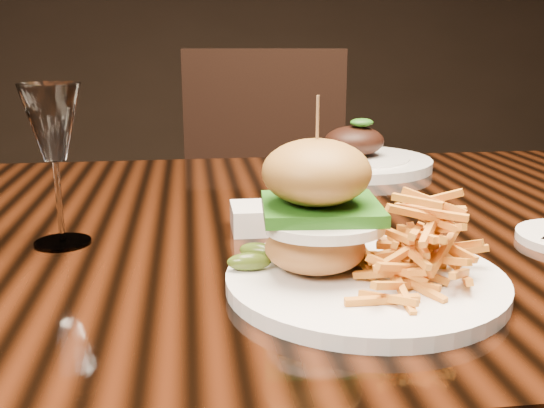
{
  "coord_description": "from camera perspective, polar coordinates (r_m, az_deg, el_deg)",
  "views": [
    {
      "loc": [
        -0.14,
        -0.8,
        0.99
      ],
      "look_at": [
        -0.06,
        -0.13,
        0.81
      ],
      "focal_mm": 42.0,
      "sensor_mm": 36.0,
      "label": 1
    }
  ],
  "objects": [
    {
      "name": "wine_glass",
      "position": [
        0.77,
        -19.07,
        6.45
      ],
      "size": [
        0.07,
        0.07,
        0.19
      ],
      "color": "white",
      "rests_on": "dining_table"
    },
    {
      "name": "burger_plate",
      "position": [
        0.62,
        8.34,
        -3.06
      ],
      "size": [
        0.27,
        0.27,
        0.19
      ],
      "rotation": [
        0.0,
        0.0,
        -0.29
      ],
      "color": "white",
      "rests_on": "dining_table"
    },
    {
      "name": "dining_table",
      "position": [
        0.88,
        2.64,
        -6.29
      ],
      "size": [
        1.6,
        0.9,
        0.75
      ],
      "color": "black",
      "rests_on": "ground"
    },
    {
      "name": "chair_far",
      "position": [
        1.76,
        -0.73,
        0.18
      ],
      "size": [
        0.52,
        0.52,
        0.95
      ],
      "rotation": [
        0.0,
        0.0,
        -0.14
      ],
      "color": "black",
      "rests_on": "ground"
    },
    {
      "name": "ramekin",
      "position": [
        0.8,
        -1.16,
        -1.24
      ],
      "size": [
        0.08,
        0.08,
        0.03
      ],
      "primitive_type": "cube",
      "rotation": [
        0.0,
        0.0,
        0.21
      ],
      "color": "white",
      "rests_on": "dining_table"
    },
    {
      "name": "far_dish",
      "position": [
        1.19,
        7.32,
        4.1
      ],
      "size": [
        0.29,
        0.29,
        0.09
      ],
      "rotation": [
        0.0,
        0.0,
        0.05
      ],
      "color": "white",
      "rests_on": "dining_table"
    }
  ]
}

